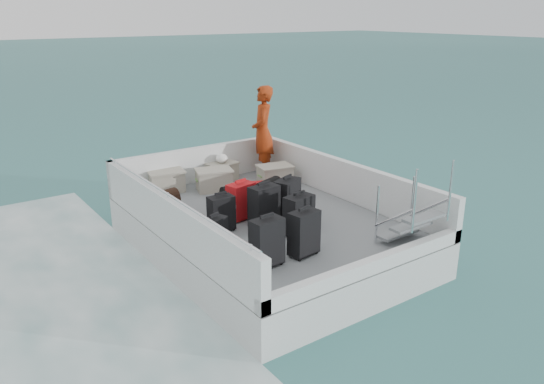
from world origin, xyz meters
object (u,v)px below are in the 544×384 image
(suitcase_7, at_px, (287,199))
(crate_0, at_px, (166,182))
(suitcase_5, at_px, (241,201))
(suitcase_2, at_px, (221,214))
(suitcase_6, at_px, (299,216))
(suitcase_1, at_px, (215,236))
(crate_3, at_px, (275,176))
(suitcase_0, at_px, (267,243))
(suitcase_3, at_px, (304,234))
(suitcase_4, at_px, (264,207))
(crate_2, at_px, (222,172))
(passenger, at_px, (263,132))
(crate_1, at_px, (214,181))
(suitcase_8, at_px, (265,193))

(suitcase_7, height_order, crate_0, suitcase_7)
(suitcase_5, bearing_deg, crate_0, 89.95)
(suitcase_2, xyz_separation_m, suitcase_6, (0.89, -0.81, 0.03))
(suitcase_1, relative_size, crate_3, 0.88)
(suitcase_5, distance_m, suitcase_6, 1.13)
(suitcase_0, distance_m, suitcase_3, 0.62)
(suitcase_4, bearing_deg, suitcase_6, -72.21)
(crate_2, bearing_deg, suitcase_4, -105.53)
(suitcase_7, xyz_separation_m, crate_0, (-1.06, 2.41, -0.14))
(suitcase_0, height_order, passenger, passenger)
(crate_1, xyz_separation_m, passenger, (1.31, 0.25, 0.74))
(suitcase_3, height_order, crate_3, suitcase_3)
(suitcase_6, bearing_deg, suitcase_4, 104.49)
(suitcase_1, xyz_separation_m, crate_1, (1.39, 2.49, -0.08))
(suitcase_5, bearing_deg, suitcase_2, -164.87)
(suitcase_2, height_order, suitcase_4, suitcase_4)
(suitcase_7, xyz_separation_m, passenger, (1.02, 2.20, 0.60))
(suitcase_8, height_order, crate_2, crate_2)
(suitcase_6, relative_size, crate_3, 1.02)
(suitcase_1, distance_m, crate_0, 3.01)
(crate_1, bearing_deg, suitcase_3, -96.88)
(suitcase_1, xyz_separation_m, passenger, (2.69, 2.74, 0.66))
(suitcase_0, distance_m, crate_3, 3.53)
(suitcase_4, distance_m, crate_2, 2.62)
(suitcase_7, relative_size, crate_2, 1.17)
(crate_3, bearing_deg, suitcase_1, -140.56)
(suitcase_8, height_order, crate_0, crate_0)
(suitcase_4, relative_size, suitcase_8, 0.88)
(crate_3, bearing_deg, passenger, 75.66)
(suitcase_1, bearing_deg, suitcase_5, 21.69)
(crate_0, bearing_deg, suitcase_7, -66.31)
(suitcase_5, bearing_deg, crate_3, 25.73)
(suitcase_2, height_order, crate_0, suitcase_2)
(suitcase_0, distance_m, suitcase_5, 1.78)
(suitcase_5, bearing_deg, suitcase_6, -82.61)
(suitcase_1, distance_m, crate_2, 3.47)
(crate_2, relative_size, passenger, 0.30)
(suitcase_7, distance_m, crate_0, 2.64)
(suitcase_3, bearing_deg, suitcase_7, 53.76)
(suitcase_4, bearing_deg, suitcase_0, -129.22)
(suitcase_1, distance_m, passenger, 3.90)
(suitcase_5, height_order, suitcase_7, suitcase_7)
(suitcase_8, xyz_separation_m, crate_0, (-1.23, 1.52, 0.04))
(suitcase_1, height_order, crate_1, suitcase_1)
(suitcase_0, xyz_separation_m, suitcase_1, (-0.38, 0.73, -0.07))
(suitcase_1, xyz_separation_m, crate_2, (1.83, 2.95, -0.10))
(suitcase_3, distance_m, suitcase_7, 1.45)
(suitcase_4, relative_size, crate_2, 1.21)
(suitcase_3, xyz_separation_m, suitcase_4, (0.13, 1.18, 0.01))
(crate_0, xyz_separation_m, passenger, (2.08, -0.21, 0.74))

